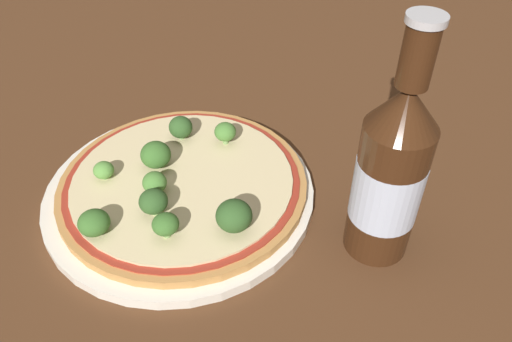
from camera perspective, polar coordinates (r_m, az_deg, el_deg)
ground_plane at (r=0.56m, az=-6.38°, el=-3.43°), size 3.00×3.00×0.00m
plate at (r=0.57m, az=-8.64°, el=-2.43°), size 0.30×0.30×0.01m
pizza at (r=0.56m, az=-8.33°, el=-1.34°), size 0.27×0.27×0.01m
broccoli_floret_0 at (r=0.53m, az=-11.51°, el=-1.31°), size 0.03×0.03×0.03m
broccoli_floret_1 at (r=0.48m, az=-2.36°, el=-5.08°), size 0.04×0.04×0.03m
broccoli_floret_2 at (r=0.56m, az=-11.39°, el=1.82°), size 0.03×0.03×0.03m
broccoli_floret_3 at (r=0.51m, az=-18.03°, el=-5.66°), size 0.03×0.03×0.02m
broccoli_floret_4 at (r=0.59m, az=-3.54°, el=4.48°), size 0.03×0.03×0.03m
broccoli_floret_5 at (r=0.51m, az=-11.65°, el=-3.44°), size 0.03×0.03×0.03m
broccoli_floret_6 at (r=0.60m, az=-8.61°, el=4.96°), size 0.03×0.03×0.03m
broccoli_floret_7 at (r=0.57m, az=-17.02°, el=0.08°), size 0.02×0.02×0.02m
broccoli_floret_8 at (r=0.49m, az=-10.30°, el=-6.03°), size 0.03×0.03×0.03m
beer_bottle at (r=0.47m, az=15.07°, el=-0.36°), size 0.06×0.06×0.24m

